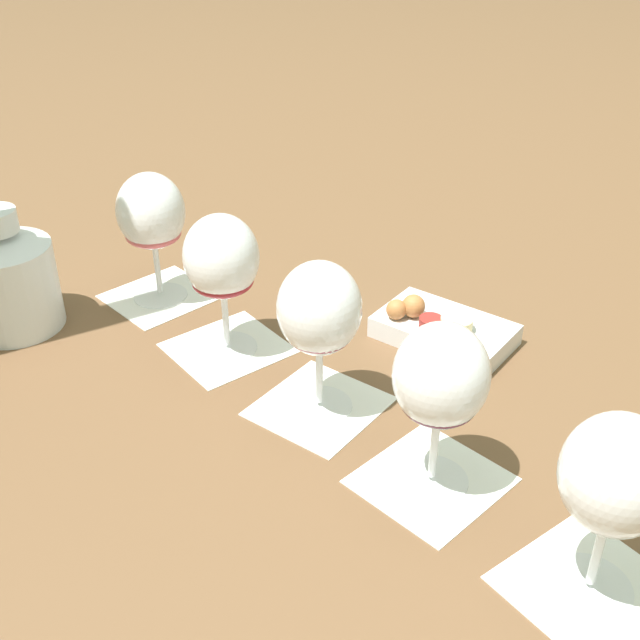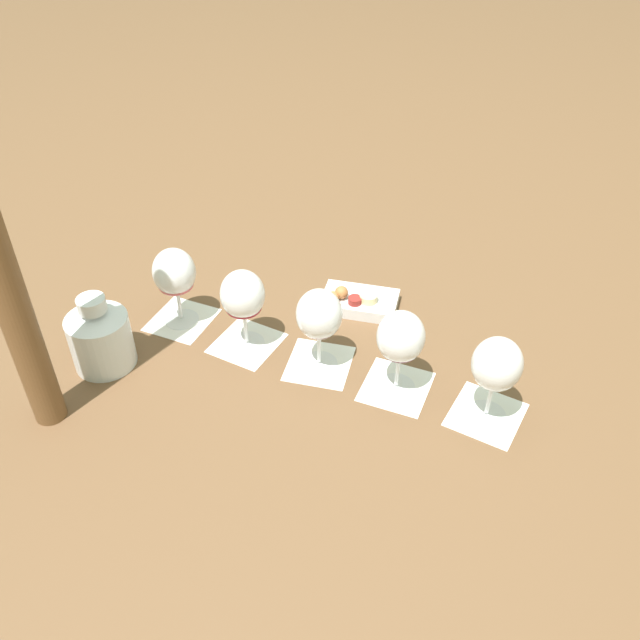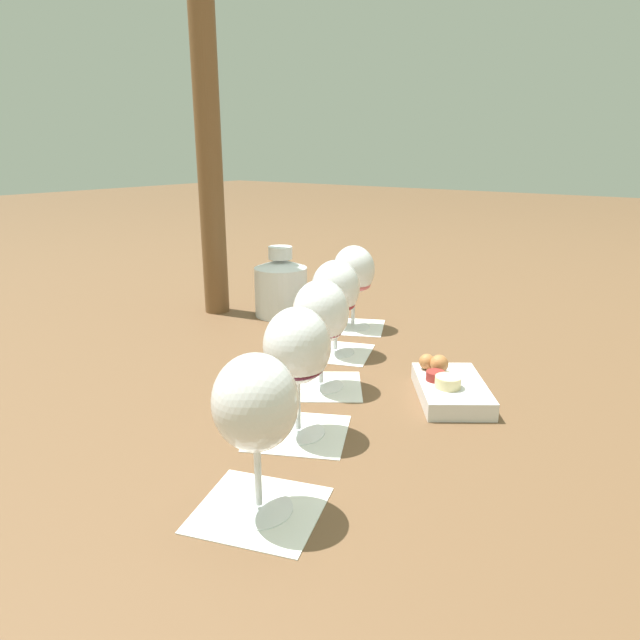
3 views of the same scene
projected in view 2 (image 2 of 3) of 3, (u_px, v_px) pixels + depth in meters
name	position (u px, v px, depth m)	size (l,w,h in m)	color
ground_plane	(319.00, 364.00, 1.23)	(8.00, 8.00, 0.00)	brown
tasting_card_0	(182.00, 320.00, 1.33)	(0.15, 0.16, 0.00)	white
tasting_card_1	(247.00, 343.00, 1.28)	(0.15, 0.15, 0.00)	white
tasting_card_2	(319.00, 365.00, 1.23)	(0.16, 0.16, 0.00)	white
tasting_card_3	(396.00, 387.00, 1.19)	(0.15, 0.16, 0.00)	white
tasting_card_4	(486.00, 414.00, 1.13)	(0.14, 0.15, 0.00)	white
wine_glass_0	(175.00, 275.00, 1.27)	(0.08, 0.08, 0.16)	white
wine_glass_1	(243.00, 298.00, 1.21)	(0.08, 0.08, 0.16)	white
wine_glass_2	(319.00, 320.00, 1.16)	(0.08, 0.08, 0.16)	white
wine_glass_3	(401.00, 340.00, 1.12)	(0.08, 0.08, 0.16)	white
wine_glass_4	(496.00, 368.00, 1.07)	(0.08, 0.08, 0.16)	white
ceramic_vase	(100.00, 336.00, 1.20)	(0.11, 0.11, 0.15)	silver
snack_dish	(358.00, 301.00, 1.36)	(0.17, 0.16, 0.05)	silver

